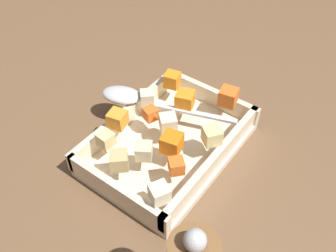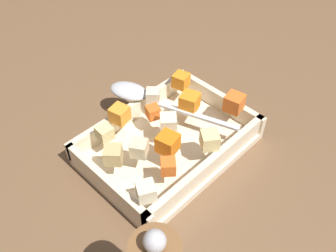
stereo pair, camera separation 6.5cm
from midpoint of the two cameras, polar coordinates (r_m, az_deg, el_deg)
The scene contains 17 objects.
ground_plane at distance 0.68m, azimuth -3.26°, elevation -4.78°, with size 4.00×4.00×0.00m, color brown.
baking_dish at distance 0.68m, azimuth -2.72°, elevation -2.87°, with size 0.30×0.20×0.05m.
carrot_chunk_under_handle at distance 0.66m, azimuth -10.52°, elevation 0.92°, with size 0.03×0.03×0.03m, color orange.
carrot_chunk_far_right at distance 0.74m, azimuth -1.89°, elevation 6.98°, with size 0.03×0.03×0.03m, color orange.
carrot_chunk_near_right at distance 0.69m, azimuth -0.09°, elevation 3.90°, with size 0.03×0.03×0.03m, color orange.
carrot_chunk_center at distance 0.67m, azimuth -5.46°, elevation 1.76°, with size 0.02×0.02×0.02m, color orange.
carrot_chunk_mid_right at distance 0.58m, azimuth -1.89°, elevation -6.28°, with size 0.02×0.02×0.02m, color orange.
carrot_chunk_back_center at distance 0.70m, azimuth 6.60°, elevation 4.34°, with size 0.03×0.03×0.03m, color orange.
carrot_chunk_rim_edge at distance 0.61m, azimuth -2.46°, elevation -2.74°, with size 0.03×0.03×0.03m, color orange.
potato_chunk_far_left at distance 0.62m, azimuth 3.81°, elevation -1.62°, with size 0.03×0.03×0.03m, color #E0CC89.
potato_chunk_front_center at distance 0.61m, azimuth -6.79°, elevation -3.97°, with size 0.03×0.03×0.03m, color beige.
potato_chunk_corner_ne at distance 0.60m, azimuth -10.60°, elevation -5.37°, with size 0.03×0.03×0.03m, color tan.
potato_chunk_near_left at distance 0.63m, azimuth -12.39°, elevation -2.13°, with size 0.02×0.02×0.02m, color #E0CC89.
potato_chunk_near_spoon at distance 0.55m, azimuth -4.71°, elevation -10.39°, with size 0.03×0.03×0.03m, color beige.
potato_chunk_heap_top at distance 0.65m, azimuth -2.85°, elevation 0.35°, with size 0.03×0.03×0.03m, color beige.
parsnip_chunk_corner_sw at distance 0.70m, azimuth -5.85°, elevation 4.26°, with size 0.02×0.02×0.02m, color beige.
serving_spoon at distance 0.71m, azimuth -8.64°, elevation 4.35°, with size 0.11×0.25×0.02m.
Camera 1 is at (-0.35, -0.27, 0.52)m, focal length 39.87 mm.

